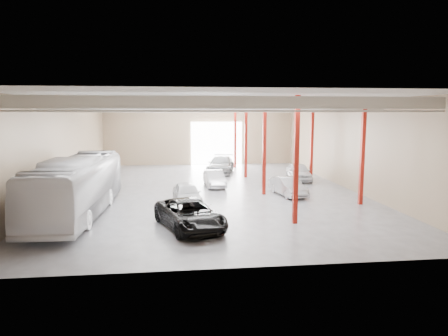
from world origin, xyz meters
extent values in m
cube|color=#4D4D52|center=(0.00, 0.00, 0.00)|extent=(22.00, 32.00, 0.01)
cube|color=#BABBB5|center=(0.00, 0.00, 7.00)|extent=(22.00, 32.00, 0.12)
cube|color=#826D51|center=(0.00, 16.00, 3.50)|extent=(22.00, 0.12, 7.00)
cube|color=#826D51|center=(0.00, -16.00, 3.50)|extent=(22.00, 0.12, 7.00)
cube|color=#826D51|center=(-11.00, 0.00, 3.50)|extent=(0.12, 32.00, 7.00)
cube|color=#826D51|center=(11.00, 0.00, 3.50)|extent=(0.12, 32.00, 7.00)
cube|color=white|center=(2.00, 15.85, 2.50)|extent=(6.00, 0.20, 5.00)
cube|color=maroon|center=(3.80, -10.00, 3.50)|extent=(0.25, 0.25, 7.00)
cube|color=maroon|center=(3.80, -2.00, 3.50)|extent=(0.25, 0.25, 7.00)
cube|color=maroon|center=(3.80, 6.00, 3.50)|extent=(0.25, 0.25, 7.00)
cube|color=maroon|center=(3.80, 13.00, 3.50)|extent=(0.25, 0.25, 7.00)
cube|color=maroon|center=(9.50, -6.00, 3.50)|extent=(0.25, 0.25, 7.00)
cube|color=maroon|center=(9.50, 4.00, 3.50)|extent=(0.25, 0.25, 7.00)
cube|color=silver|center=(0.00, -12.00, 6.55)|extent=(21.60, 0.15, 0.60)
cube|color=silver|center=(0.00, -12.00, 6.15)|extent=(21.60, 0.10, 0.10)
cube|color=silver|center=(0.00, -6.00, 6.55)|extent=(21.60, 0.15, 0.60)
cube|color=silver|center=(0.00, -6.00, 6.15)|extent=(21.60, 0.10, 0.10)
cube|color=silver|center=(0.00, 0.00, 6.55)|extent=(21.60, 0.15, 0.60)
cube|color=silver|center=(0.00, 0.00, 6.15)|extent=(21.60, 0.10, 0.10)
cube|color=silver|center=(0.00, 6.00, 6.55)|extent=(21.60, 0.15, 0.60)
cube|color=silver|center=(0.00, 6.00, 6.15)|extent=(21.60, 0.10, 0.10)
cube|color=silver|center=(0.00, 12.00, 6.55)|extent=(21.60, 0.15, 0.60)
cube|color=silver|center=(0.00, 12.00, 6.15)|extent=(21.60, 0.10, 0.10)
imported|color=silver|center=(-8.50, -6.71, 1.74)|extent=(3.32, 12.58, 3.48)
imported|color=black|center=(-2.00, -10.37, 0.77)|extent=(4.19, 6.03, 1.53)
imported|color=silver|center=(-2.00, -4.67, 0.72)|extent=(2.14, 4.40, 1.45)
imported|color=silver|center=(0.41, 1.50, 0.67)|extent=(1.68, 4.15, 1.34)
imported|color=slate|center=(1.75, 9.00, 0.85)|extent=(3.63, 6.24, 1.70)
imported|color=#ADADB1|center=(5.50, -2.63, 0.68)|extent=(2.09, 4.29, 1.36)
imported|color=silver|center=(8.30, 3.79, 0.77)|extent=(2.26, 4.66, 1.53)
camera|label=1|loc=(-2.58, -30.85, 6.07)|focal=32.00mm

